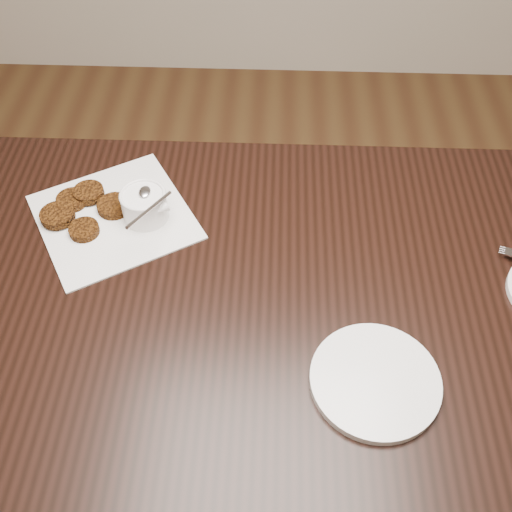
# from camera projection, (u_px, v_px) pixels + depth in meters

# --- Properties ---
(floor) EXTENTS (4.00, 4.00, 0.00)m
(floor) POSITION_uv_depth(u_px,v_px,m) (262.00, 467.00, 1.67)
(floor) COLOR brown
(floor) RESTS_ON ground
(table) EXTENTS (1.47, 0.95, 0.75)m
(table) POSITION_uv_depth(u_px,v_px,m) (282.00, 397.00, 1.40)
(table) COLOR black
(table) RESTS_ON floor
(napkin) EXTENTS (0.41, 0.41, 0.00)m
(napkin) POSITION_uv_depth(u_px,v_px,m) (114.00, 217.00, 1.26)
(napkin) COLOR white
(napkin) RESTS_ON table
(sauce_ramekin) EXTENTS (0.15, 0.15, 0.13)m
(sauce_ramekin) POSITION_uv_depth(u_px,v_px,m) (142.00, 194.00, 1.21)
(sauce_ramekin) COLOR white
(sauce_ramekin) RESTS_ON napkin
(patty_cluster) EXTENTS (0.27, 0.27, 0.02)m
(patty_cluster) POSITION_uv_depth(u_px,v_px,m) (82.00, 206.00, 1.26)
(patty_cluster) COLOR #60320C
(patty_cluster) RESTS_ON napkin
(plate_empty) EXTENTS (0.23, 0.23, 0.02)m
(plate_empty) POSITION_uv_depth(u_px,v_px,m) (375.00, 381.00, 1.00)
(plate_empty) COLOR white
(plate_empty) RESTS_ON table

